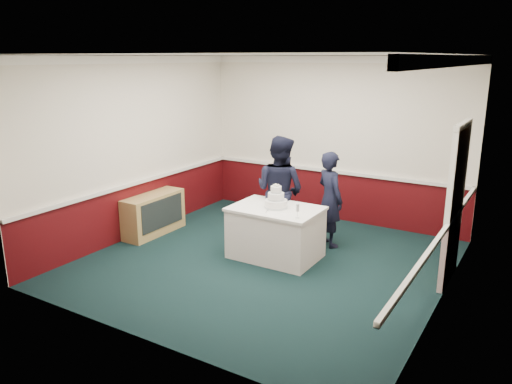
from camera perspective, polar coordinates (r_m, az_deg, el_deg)
The scene contains 9 objects.
ground at distance 7.54m, azimuth 0.98°, elevation -8.02°, with size 5.00×5.00×0.00m, color black.
room_shell at distance 7.50m, azimuth 3.95°, elevation 7.45°, with size 5.00×5.00×3.00m.
sideboard at distance 8.78m, azimuth -11.60°, elevation -2.49°, with size 0.41×1.20×0.70m.
cake_table at distance 7.59m, azimuth 2.26°, elevation -4.60°, with size 1.32×0.92×0.79m.
wedding_cake at distance 7.44m, azimuth 2.30°, elevation -0.98°, with size 0.35×0.35×0.36m.
cake_knife at distance 7.32m, azimuth 1.32°, elevation -2.13°, with size 0.01×0.22×0.01m, color silver.
champagne_flute at distance 6.97m, azimuth 4.78°, elevation -1.90°, with size 0.05×0.05×0.21m.
person_man at distance 8.05m, azimuth 2.72°, elevation 0.18°, with size 0.86×0.67×1.78m, color black.
person_woman at distance 8.05m, azimuth 8.44°, elevation -0.81°, with size 0.56×0.37×1.55m, color black.
Camera 1 is at (3.48, -5.99, 2.97)m, focal length 35.00 mm.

